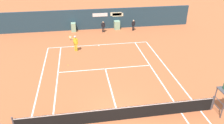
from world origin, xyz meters
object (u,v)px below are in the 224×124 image
ball_kid_right_post (133,24)px  ball_kid_left_post (103,26)px  player_on_baseline (75,42)px  tennis_ball_mid_court (68,65)px

ball_kid_right_post → ball_kid_left_post: bearing=-5.7°
player_on_baseline → ball_kid_left_post: (3.43, 5.09, -0.18)m
ball_kid_left_post → ball_kid_right_post: bearing=179.4°
ball_kid_right_post → ball_kid_left_post: (-3.79, 0.00, -0.00)m
player_on_baseline → ball_kid_right_post: (7.22, 5.09, -0.18)m
player_on_baseline → tennis_ball_mid_court: size_ratio=26.80×
ball_kid_left_post → player_on_baseline: bearing=55.5°
player_on_baseline → ball_kid_right_post: bearing=-117.2°
ball_kid_right_post → tennis_ball_mid_court: ball_kid_right_post is taller
player_on_baseline → ball_kid_left_post: player_on_baseline is taller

